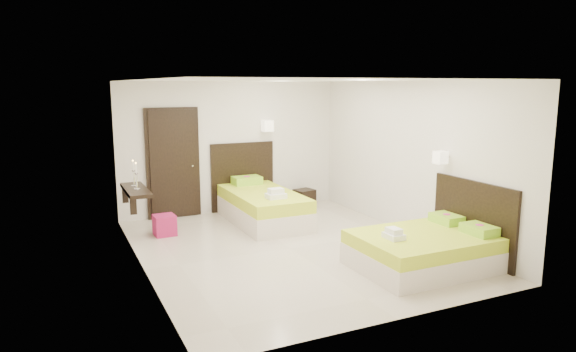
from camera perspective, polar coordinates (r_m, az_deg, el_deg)
name	(u,v)px	position (r m, az deg, el deg)	size (l,w,h in m)	color
floor	(290,248)	(8.14, 0.26, -8.03)	(5.50, 5.50, 0.00)	beige
bed_single	(261,204)	(9.66, -2.99, -3.11)	(1.33, 2.22, 1.83)	beige
bed_double	(427,248)	(7.54, 15.23, -7.68)	(1.86, 1.58, 1.54)	beige
nightstand	(304,197)	(10.92, 1.82, -2.40)	(0.39, 0.34, 0.34)	black
ottoman	(165,225)	(9.04, -13.55, -5.33)	(0.35, 0.35, 0.35)	#971447
door	(173,164)	(10.03, -12.64, 1.34)	(1.02, 0.15, 2.14)	black
console_shelf	(135,190)	(8.85, -16.62, -1.53)	(0.35, 1.20, 0.78)	black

